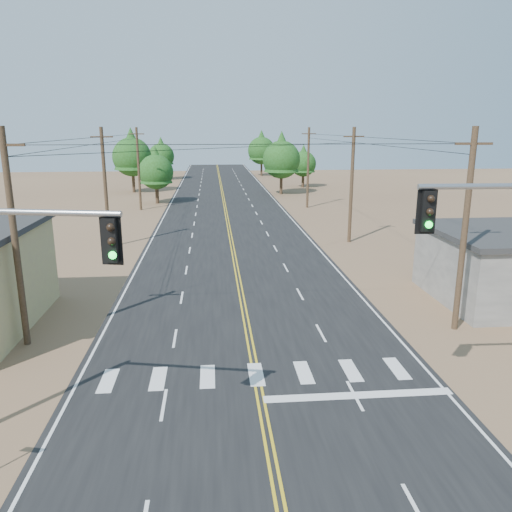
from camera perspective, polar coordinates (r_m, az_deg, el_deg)
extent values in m
cube|color=black|center=(41.89, -2.67, 0.75)|extent=(15.00, 200.00, 0.02)
cylinder|color=#4C3826|center=(24.82, -25.83, 1.57)|extent=(0.30, 0.30, 10.00)
cube|color=#4C3826|center=(24.34, -26.93, 11.25)|extent=(1.80, 0.12, 0.12)
cylinder|color=#4C3826|center=(43.85, -16.82, 7.40)|extent=(0.30, 0.30, 10.00)
cube|color=#4C3826|center=(43.58, -17.23, 12.88)|extent=(1.80, 0.12, 0.12)
cylinder|color=#4C3826|center=(63.48, -13.26, 9.63)|extent=(0.30, 0.30, 10.00)
cube|color=#4C3826|center=(63.29, -13.49, 13.41)|extent=(1.80, 0.12, 0.12)
cylinder|color=#4C3826|center=(26.19, 22.72, 2.50)|extent=(0.30, 0.30, 10.00)
cube|color=#4C3826|center=(25.74, 23.64, 11.68)|extent=(1.80, 0.12, 0.12)
cylinder|color=#4C3826|center=(44.64, 10.86, 7.87)|extent=(0.30, 0.30, 10.00)
cube|color=#4C3826|center=(44.38, 11.12, 13.26)|extent=(1.80, 0.12, 0.12)
cylinder|color=#4C3826|center=(64.03, 5.97, 9.96)|extent=(0.30, 0.30, 10.00)
cube|color=#4C3826|center=(63.84, 6.07, 13.72)|extent=(1.80, 0.12, 0.12)
cylinder|color=gray|center=(15.22, -26.70, 4.55)|extent=(6.45, 1.55, 0.17)
cube|color=black|center=(13.94, -16.20, 1.79)|extent=(0.44, 0.40, 1.19)
sphere|color=black|center=(13.68, -16.29, 3.17)|extent=(0.22, 0.22, 0.22)
sphere|color=black|center=(13.75, -16.18, 1.62)|extent=(0.22, 0.22, 0.22)
sphere|color=#0CE533|center=(13.84, -16.07, 0.09)|extent=(0.22, 0.22, 0.22)
cube|color=black|center=(16.45, 18.96, 4.91)|extent=(0.41, 0.36, 1.26)
sphere|color=black|center=(16.21, 19.39, 6.19)|extent=(0.23, 0.23, 0.23)
sphere|color=black|center=(16.27, 19.27, 4.79)|extent=(0.23, 0.23, 0.23)
sphere|color=#0CE533|center=(16.33, 19.15, 3.40)|extent=(0.23, 0.23, 0.23)
cylinder|color=#3F2D1E|center=(68.93, -11.24, 7.05)|extent=(0.47, 0.47, 2.76)
cone|color=#1D4012|center=(68.56, -11.40, 10.23)|extent=(4.29, 4.29, 4.90)
sphere|color=#1D4012|center=(68.64, -11.36, 9.40)|extent=(4.60, 4.60, 4.60)
cylinder|color=#3F2D1E|center=(81.78, -13.83, 8.34)|extent=(0.46, 0.46, 3.61)
cone|color=#1D4012|center=(81.43, -14.04, 11.84)|extent=(5.61, 5.61, 6.42)
sphere|color=#1D4012|center=(81.49, -13.99, 10.93)|extent=(6.01, 6.01, 6.01)
cylinder|color=#3F2D1E|center=(101.14, -10.68, 9.42)|extent=(0.50, 0.50, 2.98)
cone|color=#1D4012|center=(100.88, -10.79, 11.75)|extent=(4.63, 4.63, 5.29)
sphere|color=#1D4012|center=(100.94, -10.77, 11.15)|extent=(4.96, 4.96, 4.96)
cylinder|color=#3F2D1E|center=(77.42, 2.89, 8.34)|extent=(0.45, 0.45, 3.42)
cone|color=#1D4012|center=(77.06, 2.94, 11.86)|extent=(5.32, 5.32, 6.08)
sphere|color=#1D4012|center=(77.13, 2.92, 10.94)|extent=(5.70, 5.70, 5.70)
cylinder|color=#3F2D1E|center=(86.89, 5.39, 8.69)|extent=(0.46, 0.46, 2.60)
cone|color=#1D4012|center=(86.61, 5.44, 11.06)|extent=(4.04, 4.04, 4.61)
sphere|color=#1D4012|center=(86.67, 5.43, 10.44)|extent=(4.33, 4.33, 4.33)
cylinder|color=#3F2D1E|center=(107.58, 0.63, 10.07)|extent=(0.42, 0.42, 3.43)
cone|color=#1D4012|center=(107.32, 0.63, 12.61)|extent=(5.34, 5.34, 6.10)
sphere|color=#1D4012|center=(107.37, 0.63, 11.95)|extent=(5.72, 5.72, 5.72)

